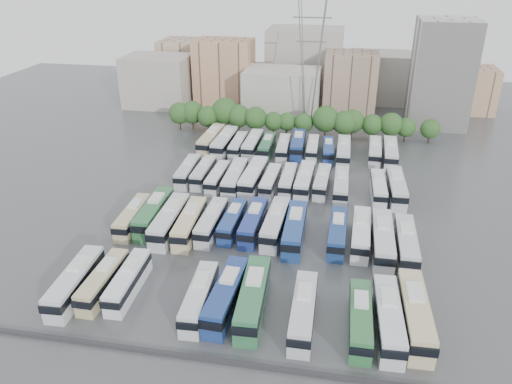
% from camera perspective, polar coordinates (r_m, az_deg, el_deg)
% --- Properties ---
extents(ground, '(220.00, 220.00, 0.00)m').
position_cam_1_polar(ground, '(83.96, 1.46, -3.10)').
color(ground, '#424447').
rests_on(ground, ground).
extents(parapet, '(56.00, 0.50, 0.50)m').
position_cam_1_polar(parapet, '(57.72, -4.03, -18.72)').
color(parapet, '#2D2D30').
rests_on(parapet, ground).
extents(tree_line, '(65.13, 7.74, 8.35)m').
position_cam_1_polar(tree_line, '(121.08, 3.70, 8.35)').
color(tree_line, black).
rests_on(tree_line, ground).
extents(city_buildings, '(102.00, 35.00, 20.00)m').
position_cam_1_polar(city_buildings, '(149.27, 3.09, 13.20)').
color(city_buildings, '#9E998E').
rests_on(city_buildings, ground).
extents(apartment_tower, '(14.00, 14.00, 26.00)m').
position_cam_1_polar(apartment_tower, '(135.39, 20.41, 12.56)').
color(apartment_tower, silver).
rests_on(apartment_tower, ground).
extents(electricity_pylon, '(9.00, 6.91, 33.83)m').
position_cam_1_polar(electricity_pylon, '(124.85, 6.29, 15.62)').
color(electricity_pylon, slate).
rests_on(electricity_pylon, ground).
extents(bus_r0_s0, '(3.47, 12.98, 4.03)m').
position_cam_1_polar(bus_r0_s0, '(69.80, -19.95, -9.61)').
color(bus_r0_s0, silver).
rests_on(bus_r0_s0, ground).
extents(bus_r0_s1, '(2.53, 11.50, 3.61)m').
position_cam_1_polar(bus_r0_s1, '(69.25, -17.06, -9.64)').
color(bus_r0_s1, '#C2B785').
rests_on(bus_r0_s1, ground).
extents(bus_r0_s2, '(2.89, 11.60, 3.62)m').
position_cam_1_polar(bus_r0_s2, '(68.31, -14.40, -9.80)').
color(bus_r0_s2, white).
rests_on(bus_r0_s2, ground).
extents(bus_r0_s5, '(3.14, 11.99, 3.73)m').
position_cam_1_polar(bus_r0_s5, '(63.79, -6.47, -11.86)').
color(bus_r0_s5, silver).
rests_on(bus_r0_s5, ground).
extents(bus_r0_s6, '(3.47, 13.12, 4.08)m').
position_cam_1_polar(bus_r0_s6, '(63.58, -3.40, -11.67)').
color(bus_r0_s6, navy).
rests_on(bus_r0_s6, ground).
extents(bus_r0_s7, '(3.61, 13.81, 4.30)m').
position_cam_1_polar(bus_r0_s7, '(62.92, -0.34, -11.96)').
color(bus_r0_s7, '#2F6D45').
rests_on(bus_r0_s7, ground).
extents(bus_r0_s9, '(2.86, 12.45, 3.90)m').
position_cam_1_polar(bus_r0_s9, '(61.48, 5.42, -13.38)').
color(bus_r0_s9, silver).
rests_on(bus_r0_s9, ground).
extents(bus_r0_s11, '(2.69, 11.94, 3.74)m').
position_cam_1_polar(bus_r0_s11, '(61.49, 11.83, -14.00)').
color(bus_r0_s11, '#2F6E3C').
rests_on(bus_r0_s11, ground).
extents(bus_r0_s12, '(3.38, 13.13, 4.09)m').
position_cam_1_polar(bus_r0_s12, '(62.06, 14.88, -13.75)').
color(bus_r0_s12, silver).
rests_on(bus_r0_s12, ground).
extents(bus_r0_s13, '(3.38, 13.74, 4.29)m').
position_cam_1_polar(bus_r0_s13, '(63.35, 17.72, -13.14)').
color(bus_r0_s13, beige).
rests_on(bus_r0_s13, ground).
extents(bus_r1_s0, '(2.99, 11.74, 3.65)m').
position_cam_1_polar(bus_r1_s0, '(83.37, -13.86, -2.74)').
color(bus_r1_s0, '#C4BA87').
rests_on(bus_r1_s0, ground).
extents(bus_r1_s1, '(3.34, 13.36, 4.16)m').
position_cam_1_polar(bus_r1_s1, '(83.30, -11.59, -2.32)').
color(bus_r1_s1, '#2F6E3D').
rests_on(bus_r1_s1, ground).
extents(bus_r1_s2, '(3.18, 13.54, 4.23)m').
position_cam_1_polar(bus_r1_s2, '(80.46, -9.85, -3.20)').
color(bus_r1_s2, silver).
rests_on(bus_r1_s2, ground).
extents(bus_r1_s3, '(3.29, 12.81, 3.99)m').
position_cam_1_polar(bus_r1_s3, '(79.52, -7.59, -3.50)').
color(bus_r1_s3, beige).
rests_on(bus_r1_s3, ground).
extents(bus_r1_s4, '(2.75, 11.93, 3.73)m').
position_cam_1_polar(bus_r1_s4, '(79.74, -5.11, -3.38)').
color(bus_r1_s4, silver).
rests_on(bus_r1_s4, ground).
extents(bus_r1_s5, '(2.77, 11.24, 3.51)m').
position_cam_1_polar(bus_r1_s5, '(79.96, -2.69, -3.30)').
color(bus_r1_s5, navy).
rests_on(bus_r1_s5, ground).
extents(bus_r1_s6, '(2.88, 12.14, 3.79)m').
position_cam_1_polar(bus_r1_s6, '(79.25, -0.31, -3.44)').
color(bus_r1_s6, navy).
rests_on(bus_r1_s6, ground).
extents(bus_r1_s7, '(3.22, 12.96, 4.04)m').
position_cam_1_polar(bus_r1_s7, '(78.67, 2.24, -3.60)').
color(bus_r1_s7, silver).
rests_on(bus_r1_s7, ground).
extents(bus_r1_s8, '(3.09, 13.32, 4.17)m').
position_cam_1_polar(bus_r1_s8, '(77.20, 4.44, -4.23)').
color(bus_r1_s8, navy).
rests_on(bus_r1_s8, ground).
extents(bus_r1_s10, '(2.73, 11.96, 3.74)m').
position_cam_1_polar(bus_r1_s10, '(77.44, 9.29, -4.60)').
color(bus_r1_s10, navy).
rests_on(bus_r1_s10, ground).
extents(bus_r1_s11, '(3.07, 12.49, 3.90)m').
position_cam_1_polar(bus_r1_s11, '(77.75, 11.89, -4.64)').
color(bus_r1_s11, silver).
rests_on(bus_r1_s11, ground).
extents(bus_r1_s12, '(2.98, 13.66, 4.29)m').
position_cam_1_polar(bus_r1_s12, '(76.45, 14.28, -5.32)').
color(bus_r1_s12, silver).
rests_on(bus_r1_s12, ground).
extents(bus_r1_s13, '(2.84, 12.82, 4.02)m').
position_cam_1_polar(bus_r1_s13, '(76.74, 16.77, -5.65)').
color(bus_r1_s13, silver).
rests_on(bus_r1_s13, ground).
extents(bus_r2_s1, '(2.95, 11.65, 3.63)m').
position_cam_1_polar(bus_r2_s1, '(98.45, -7.81, 2.38)').
color(bus_r2_s1, silver).
rests_on(bus_r2_s1, ground).
extents(bus_r2_s2, '(2.49, 11.35, 3.56)m').
position_cam_1_polar(bus_r2_s2, '(97.72, -6.02, 2.28)').
color(bus_r2_s2, silver).
rests_on(bus_r2_s2, ground).
extents(bus_r2_s3, '(2.64, 11.01, 3.44)m').
position_cam_1_polar(bus_r2_s3, '(95.37, -4.39, 1.69)').
color(bus_r2_s3, silver).
rests_on(bus_r2_s3, ground).
extents(bus_r2_s4, '(3.02, 13.00, 4.07)m').
position_cam_1_polar(bus_r2_s4, '(94.21, -2.42, 1.64)').
color(bus_r2_s4, silver).
rests_on(bus_r2_s4, ground).
extents(bus_r2_s5, '(3.56, 13.61, 4.23)m').
position_cam_1_polar(bus_r2_s5, '(94.26, -0.29, 1.73)').
color(bus_r2_s5, white).
rests_on(bus_r2_s5, ground).
extents(bus_r2_s6, '(2.81, 11.14, 3.47)m').
position_cam_1_polar(bus_r2_s6, '(93.58, 1.65, 1.28)').
color(bus_r2_s6, silver).
rests_on(bus_r2_s6, ground).
extents(bus_r2_s7, '(2.43, 11.11, 3.49)m').
position_cam_1_polar(bus_r2_s7, '(94.07, 3.69, 1.38)').
color(bus_r2_s7, silver).
rests_on(bus_r2_s7, ground).
extents(bus_r2_s8, '(3.08, 12.64, 3.94)m').
position_cam_1_polar(bus_r2_s8, '(93.65, 5.58, 1.34)').
color(bus_r2_s8, silver).
rests_on(bus_r2_s8, ground).
extents(bus_r2_s9, '(2.91, 11.40, 3.55)m').
position_cam_1_polar(bus_r2_s9, '(94.02, 7.56, 1.20)').
color(bus_r2_s9, silver).
rests_on(bus_r2_s9, ground).
extents(bus_r2_s10, '(2.67, 12.04, 3.77)m').
position_cam_1_polar(bus_r2_s10, '(92.58, 9.69, 0.71)').
color(bus_r2_s10, silver).
rests_on(bus_r2_s10, ground).
extents(bus_r2_s12, '(2.78, 11.45, 3.57)m').
position_cam_1_polar(bus_r2_s12, '(93.35, 13.82, 0.46)').
color(bus_r2_s12, white).
rests_on(bus_r2_s12, ground).
extents(bus_r2_s13, '(3.22, 13.00, 4.05)m').
position_cam_1_polar(bus_r2_s13, '(93.88, 15.74, 0.53)').
color(bus_r2_s13, silver).
rests_on(bus_r2_s13, ground).
extents(bus_r3_s1, '(3.44, 13.60, 4.24)m').
position_cam_1_polar(bus_r3_s1, '(113.79, -5.12, 5.98)').
color(bus_r3_s1, beige).
rests_on(bus_r3_s1, ground).
extents(bus_r3_s2, '(3.35, 13.71, 4.28)m').
position_cam_1_polar(bus_r3_s2, '(111.87, -3.61, 5.69)').
color(bus_r3_s2, silver).
rests_on(bus_r3_s2, ground).
extents(bus_r3_s3, '(2.48, 11.14, 3.49)m').
position_cam_1_polar(bus_r3_s3, '(111.21, -2.05, 5.39)').
color(bus_r3_s3, silver).
rests_on(bus_r3_s3, ground).
extents(bus_r3_s4, '(2.87, 12.42, 3.88)m').
position_cam_1_polar(bus_r3_s4, '(111.12, -0.39, 5.50)').
color(bus_r3_s4, silver).
rests_on(bus_r3_s4, ground).
extents(bus_r3_s5, '(2.48, 11.24, 3.52)m').
position_cam_1_polar(bus_r3_s5, '(110.55, 1.27, 5.28)').
color(bus_r3_s5, '#2B6541').
rests_on(bus_r3_s5, ground).
extents(bus_r3_s6, '(2.93, 11.25, 3.50)m').
position_cam_1_polar(bus_r3_s6, '(109.85, 3.14, 5.10)').
color(bus_r3_s6, silver).
rests_on(bus_r3_s6, ground).
extents(bus_r3_s7, '(3.15, 12.64, 3.94)m').
position_cam_1_polar(bus_r3_s7, '(111.36, 4.82, 5.46)').
color(bus_r3_s7, navy).
rests_on(bus_r3_s7, ground).
extents(bus_r3_s8, '(2.60, 10.85, 3.39)m').
position_cam_1_polar(bus_r3_s8, '(110.32, 6.48, 5.04)').
color(bus_r3_s8, silver).
rests_on(bus_r3_s8, ground).
extents(bus_r3_s9, '(2.88, 10.97, 3.41)m').
position_cam_1_polar(bus_r3_s9, '(109.54, 8.27, 4.78)').
color(bus_r3_s9, navy).
rests_on(bus_r3_s9, ground).
extents(bus_r3_s10, '(2.85, 12.86, 4.03)m').
position_cam_1_polar(bus_r3_s10, '(108.37, 9.97, 4.59)').
color(bus_r3_s10, silver).
rests_on(bus_r3_s10, ground).
extents(bus_r3_s12, '(2.96, 12.01, 3.74)m').
position_cam_1_polar(bus_r3_s12, '(110.44, 13.42, 4.59)').
color(bus_r3_s12, silver).
rests_on(bus_r3_s12, ground).
extents(bus_r3_s13, '(3.15, 12.91, 4.03)m').
position_cam_1_polar(bus_r3_s13, '(109.97, 15.10, 4.39)').
color(bus_r3_s13, silver).
rests_on(bus_r3_s13, ground).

